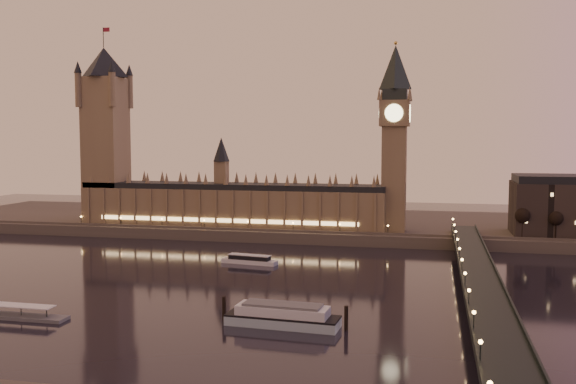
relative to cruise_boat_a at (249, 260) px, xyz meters
name	(u,v)px	position (x,y,z in m)	size (l,w,h in m)	color
ground	(234,285)	(6.34, -43.20, -1.85)	(700.00, 700.00, 0.00)	black
far_embankment	(359,225)	(36.34, 121.80, 1.15)	(560.00, 130.00, 6.00)	#423D35
palace_of_westminster	(231,200)	(-33.79, 77.79, 19.86)	(180.00, 26.62, 52.00)	brown
victoria_tower	(105,125)	(-113.66, 77.80, 63.94)	(31.68, 31.68, 118.00)	brown
big_ben	(395,126)	(60.33, 77.79, 62.10)	(17.68, 17.68, 104.00)	brown
westminster_bridge	(478,283)	(97.95, -43.20, 3.67)	(13.20, 260.00, 15.30)	black
bare_tree_0	(524,219)	(127.31, 65.80, 14.56)	(6.84, 6.84, 13.92)	black
bare_tree_1	(554,219)	(141.73, 65.80, 14.56)	(6.84, 6.84, 13.92)	black
cruise_boat_a	(249,260)	(0.00, 0.00, 0.00)	(26.77, 9.33, 4.20)	silver
moored_barge	(283,316)	(37.53, -92.03, 1.28)	(40.38, 11.97, 7.41)	#97B4C1
pontoon_pier	(11,314)	(-49.58, -102.72, -0.74)	(38.41, 6.40, 10.24)	#595B5E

